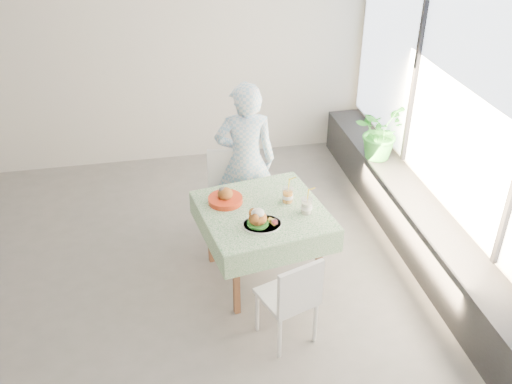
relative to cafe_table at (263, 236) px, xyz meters
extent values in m
plane|color=#605E5B|center=(-1.21, 0.04, -0.46)|extent=(6.00, 6.00, 0.00)
cube|color=beige|center=(-1.21, 2.54, 0.94)|extent=(6.00, 0.02, 2.80)
cube|color=beige|center=(1.79, 0.04, 0.94)|extent=(0.02, 5.00, 2.80)
cube|color=#D1E0F9|center=(1.76, 0.04, 1.19)|extent=(0.01, 4.80, 2.18)
cube|color=black|center=(1.59, 0.04, -0.21)|extent=(0.40, 4.80, 0.50)
cube|color=brown|center=(0.00, 0.00, 0.25)|extent=(1.03, 1.03, 0.04)
cube|color=white|center=(0.00, 0.00, 0.28)|extent=(1.19, 1.19, 0.01)
cube|color=white|center=(-0.20, 0.61, 0.01)|extent=(0.52, 0.52, 0.04)
cube|color=white|center=(-0.16, 0.80, 0.25)|extent=(0.44, 0.13, 0.44)
cube|color=white|center=(0.03, -0.78, -0.04)|extent=(0.50, 0.50, 0.04)
cube|color=white|center=(0.09, -0.95, 0.18)|extent=(0.38, 0.17, 0.39)
imported|color=#8EC2E4|center=(-0.01, 0.76, 0.35)|extent=(0.63, 0.45, 1.63)
cylinder|color=white|center=(-0.06, -0.24, 0.29)|extent=(0.33, 0.33, 0.02)
cylinder|color=#134C13|center=(-0.09, -0.24, 0.31)|extent=(0.18, 0.18, 0.02)
ellipsoid|color=brown|center=(-0.09, -0.24, 0.36)|extent=(0.15, 0.14, 0.12)
ellipsoid|color=white|center=(-0.09, -0.24, 0.41)|extent=(0.11, 0.10, 0.08)
cylinder|color=maroon|center=(0.05, -0.26, 0.32)|extent=(0.06, 0.06, 0.03)
cylinder|color=white|center=(0.24, 0.08, 0.35)|extent=(0.10, 0.10, 0.14)
cylinder|color=orange|center=(0.24, 0.08, 0.33)|extent=(0.09, 0.09, 0.10)
cylinder|color=white|center=(0.24, 0.08, 0.42)|extent=(0.10, 0.10, 0.01)
cylinder|color=yellow|center=(0.25, 0.08, 0.47)|extent=(0.01, 0.04, 0.19)
cylinder|color=white|center=(0.36, -0.12, 0.35)|extent=(0.10, 0.10, 0.14)
cylinder|color=white|center=(0.36, -0.12, 0.33)|extent=(0.08, 0.08, 0.10)
cylinder|color=white|center=(0.36, -0.12, 0.42)|extent=(0.10, 0.10, 0.01)
cylinder|color=yellow|center=(0.36, -0.12, 0.47)|extent=(0.01, 0.03, 0.19)
cylinder|color=#B62C12|center=(-0.30, 0.18, 0.31)|extent=(0.31, 0.31, 0.05)
cylinder|color=white|center=(-0.30, 0.18, 0.32)|extent=(0.26, 0.26, 0.02)
ellipsoid|color=brown|center=(-0.30, 0.18, 0.37)|extent=(0.14, 0.13, 0.12)
imported|color=#2B8232|center=(1.54, 1.16, 0.34)|extent=(0.73, 0.72, 0.61)
camera|label=1|loc=(-0.87, -4.06, 3.01)|focal=40.00mm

